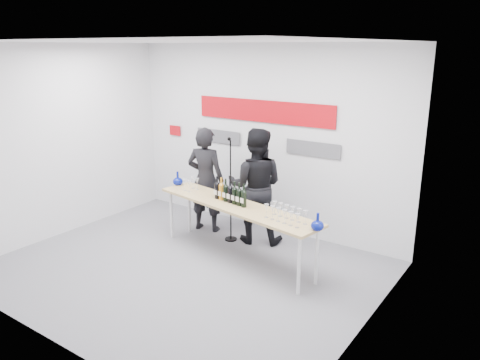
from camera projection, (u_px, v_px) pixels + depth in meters
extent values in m
plane|color=slate|center=(185.00, 269.00, 6.40)|extent=(5.00, 5.00, 0.00)
cube|color=silver|center=(263.00, 139.00, 7.57)|extent=(5.00, 0.04, 3.00)
cube|color=#B40710|center=(263.00, 111.00, 7.42)|extent=(2.50, 0.02, 0.35)
cube|color=#59595E|center=(218.00, 136.00, 8.05)|extent=(0.90, 0.02, 0.22)
cube|color=#59595E|center=(313.00, 149.00, 7.06)|extent=(0.90, 0.02, 0.22)
cube|color=#B40710|center=(175.00, 131.00, 8.60)|extent=(0.25, 0.02, 0.18)
cube|color=#D9BE75|center=(236.00, 206.00, 6.52)|extent=(2.77, 1.01, 0.04)
cylinder|color=silver|center=(171.00, 214.00, 7.37)|extent=(0.05, 0.05, 0.78)
cylinder|color=silver|center=(299.00, 265.00, 5.65)|extent=(0.05, 0.05, 0.78)
cylinder|color=silver|center=(189.00, 209.00, 7.62)|extent=(0.05, 0.05, 0.78)
cylinder|color=silver|center=(317.00, 256.00, 5.90)|extent=(0.05, 0.05, 0.78)
imported|color=black|center=(206.00, 180.00, 7.58)|extent=(0.71, 0.55, 1.72)
imported|color=black|center=(256.00, 186.00, 7.12)|extent=(1.07, 0.97, 1.78)
cylinder|color=black|center=(231.00, 239.00, 7.38)|extent=(0.19, 0.19, 0.02)
cylinder|color=black|center=(231.00, 191.00, 7.16)|extent=(0.02, 0.02, 1.60)
sphere|color=black|center=(229.00, 139.00, 6.91)|extent=(0.05, 0.05, 0.05)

